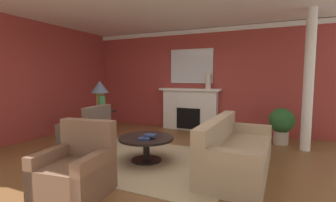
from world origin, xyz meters
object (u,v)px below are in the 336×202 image
object	(u,v)px
armchair_near_window	(87,136)
armchair_facing_fireplace	(76,172)
fireplace	(190,110)
sofa	(235,153)
vase_mantel_right	(208,81)
potted_plant	(281,123)
coffee_table	(146,143)
table_lamp	(100,90)
vase_on_side_table	(102,104)
mantel_mirror	(191,66)
side_table	(101,123)

from	to	relation	value
armchair_near_window	armchair_facing_fireplace	xyz separation A→B (m)	(1.28, -1.58, 0.00)
fireplace	sofa	world-z (taller)	fireplace
armchair_facing_fireplace	vase_mantel_right	world-z (taller)	vase_mantel_right
armchair_near_window	potted_plant	world-z (taller)	armchair_near_window
coffee_table	table_lamp	distance (m)	2.29
vase_mantel_right	vase_on_side_table	distance (m)	2.92
armchair_near_window	armchair_facing_fireplace	size ratio (longest dim) A/B	1.00
mantel_mirror	side_table	size ratio (longest dim) A/B	1.83
coffee_table	vase_mantel_right	distance (m)	3.06
armchair_facing_fireplace	coffee_table	distance (m)	1.52
coffee_table	armchair_facing_fireplace	bearing A→B (deg)	-97.51
fireplace	vase_mantel_right	distance (m)	1.02
mantel_mirror	armchair_facing_fireplace	bearing A→B (deg)	-90.39
armchair_facing_fireplace	coffee_table	size ratio (longest dim) A/B	0.95
armchair_facing_fireplace	side_table	distance (m)	3.00
vase_on_side_table	mantel_mirror	bearing A→B (deg)	54.02
sofa	table_lamp	world-z (taller)	table_lamp
potted_plant	coffee_table	bearing A→B (deg)	-134.66
fireplace	vase_mantel_right	world-z (taller)	vase_mantel_right
sofa	side_table	bearing A→B (deg)	166.65
armchair_near_window	table_lamp	distance (m)	1.36
mantel_mirror	sofa	xyz separation A→B (m)	(1.73, -2.82, -1.56)
potted_plant	vase_on_side_table	bearing A→B (deg)	-160.44
fireplace	sofa	size ratio (longest dim) A/B	0.85
fireplace	side_table	world-z (taller)	fireplace
side_table	potted_plant	size ratio (longest dim) A/B	0.84
fireplace	armchair_near_window	bearing A→B (deg)	-114.99
mantel_mirror	coffee_table	distance (m)	3.37
potted_plant	vase_mantel_right	bearing A→B (deg)	163.72
mantel_mirror	vase_mantel_right	size ratio (longest dim) A/B	2.99
fireplace	side_table	bearing A→B (deg)	-131.92
sofa	table_lamp	xyz separation A→B (m)	(-3.42, 0.81, 0.93)
fireplace	armchair_facing_fireplace	bearing A→B (deg)	-90.40
sofa	potted_plant	xyz separation A→B (m)	(0.70, 2.10, 0.19)
armchair_facing_fireplace	table_lamp	bearing A→B (deg)	123.68
sofa	vase_mantel_right	bearing A→B (deg)	113.95
sofa	vase_on_side_table	xyz separation A→B (m)	(-3.27, 0.69, 0.60)
armchair_near_window	vase_on_side_table	size ratio (longest dim) A/B	2.40
potted_plant	side_table	bearing A→B (deg)	-162.61
mantel_mirror	coffee_table	xyz separation A→B (m)	(0.17, -3.00, -1.52)
fireplace	mantel_mirror	distance (m)	1.29
armchair_near_window	coffee_table	world-z (taller)	armchair_near_window
mantel_mirror	vase_mantel_right	xyz separation A→B (m)	(0.55, -0.17, -0.43)
vase_mantel_right	mantel_mirror	bearing A→B (deg)	162.82
potted_plant	table_lamp	bearing A→B (deg)	-162.61
coffee_table	vase_on_side_table	size ratio (longest dim) A/B	2.53
vase_mantel_right	potted_plant	bearing A→B (deg)	-16.28
fireplace	vase_on_side_table	xyz separation A→B (m)	(-1.55, -2.01, 0.32)
armchair_facing_fireplace	vase_on_side_table	xyz separation A→B (m)	(-1.52, 2.38, 0.59)
coffee_table	table_lamp	world-z (taller)	table_lamp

